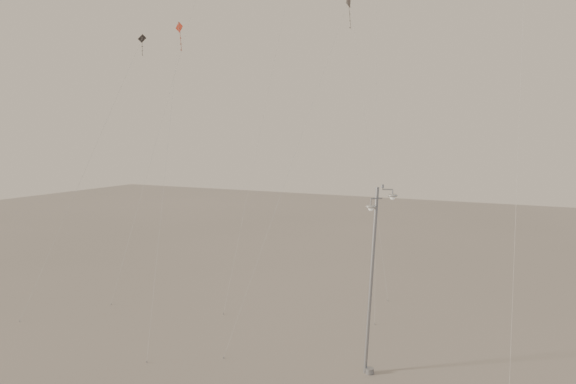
% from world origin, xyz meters
% --- Properties ---
extents(ground, '(160.00, 160.00, 0.00)m').
position_xyz_m(ground, '(0.00, 0.00, 0.00)').
color(ground, gray).
rests_on(ground, ground).
extents(street_lamp, '(1.60, 1.03, 9.89)m').
position_xyz_m(street_lamp, '(5.04, 3.33, 5.27)').
color(street_lamp, '#93959B').
rests_on(street_lamp, ground).
extents(kite_1, '(2.58, 13.43, 22.06)m').
position_xyz_m(kite_1, '(-1.11, 12.15, 17.34)').
color(kite_1, '#272321').
rests_on(kite_1, ground).
extents(kite_3, '(2.54, 6.62, 19.32)m').
position_xyz_m(kite_3, '(-7.99, 4.03, 14.08)').
color(kite_3, maroon).
rests_on(kite_3, ground).
extents(kite_4, '(0.88, 6.68, 25.65)m').
position_xyz_m(kite_4, '(11.40, 5.56, 18.14)').
color(kite_4, '#272321').
rests_on(kite_4, ground).
extents(kite_5, '(7.21, 8.38, 30.14)m').
position_xyz_m(kite_5, '(-3.17, 22.09, 22.62)').
color(kite_5, '#8D3A17').
rests_on(kite_5, ground).
extents(kite_6, '(3.52, 9.25, 19.70)m').
position_xyz_m(kite_6, '(-15.97, 7.33, 14.09)').
color(kite_6, '#272321').
rests_on(kite_6, ground).
extents(kite_7, '(1.94, 9.32, 27.96)m').
position_xyz_m(kite_7, '(-5.88, 15.07, 21.59)').
color(kite_7, maroon).
rests_on(kite_7, ground).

